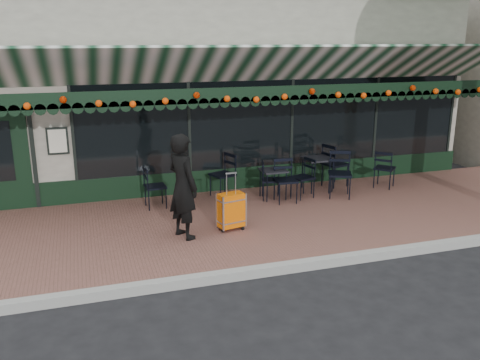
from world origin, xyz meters
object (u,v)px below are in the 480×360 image
object	(u,v)px
chair_a_extra	(385,169)
chair_b_left	(223,175)
chair_a_right	(335,164)
cafe_table_b	(273,173)
chair_a_left	(303,178)
suitcase	(231,211)
chair_b_front	(286,181)
chair_b_right	(271,180)
cafe_table_a	(318,161)
chair_solo	(155,187)
chair_a_front	(340,174)
woman	(183,186)

from	to	relation	value
chair_a_extra	chair_b_left	world-z (taller)	chair_b_left
chair_a_right	cafe_table_b	bearing A→B (deg)	91.20
chair_b_left	chair_a_left	bearing A→B (deg)	49.69
suitcase	chair_b_front	world-z (taller)	suitcase
chair_b_right	chair_b_front	bearing A→B (deg)	-126.35
chair_a_left	cafe_table_a	bearing A→B (deg)	113.22
cafe_table_a	chair_a_right	bearing A→B (deg)	20.36
chair_a_extra	chair_b_left	xyz separation A→B (m)	(-3.75, 0.46, 0.03)
cafe_table_a	chair_a_left	xyz separation A→B (m)	(-0.55, -0.41, -0.24)
chair_a_extra	chair_solo	world-z (taller)	chair_a_extra
chair_a_extra	chair_b_left	size ratio (longest dim) A/B	0.94
chair_b_right	chair_a_extra	bearing A→B (deg)	-72.16
suitcase	chair_b_front	xyz separation A→B (m)	(1.54, 1.19, 0.11)
cafe_table_b	chair_b_right	size ratio (longest dim) A/B	0.77
chair_a_right	chair_b_right	world-z (taller)	chair_a_right
chair_a_extra	chair_b_front	world-z (taller)	chair_b_front
suitcase	chair_b_left	distance (m)	2.03
suitcase	chair_a_extra	world-z (taller)	suitcase
chair_b_left	chair_solo	distance (m)	1.55
chair_b_left	chair_b_right	xyz separation A→B (m)	(0.93, -0.51, -0.06)
chair_a_right	chair_a_front	size ratio (longest dim) A/B	1.01
suitcase	chair_a_left	bearing A→B (deg)	21.40
cafe_table_b	chair_b_front	bearing A→B (deg)	-63.98
chair_a_front	chair_b_front	bearing A→B (deg)	-156.64
woman	chair_a_left	size ratio (longest dim) A/B	2.11
chair_a_left	chair_a_front	xyz separation A→B (m)	(0.78, -0.21, 0.07)
chair_b_front	cafe_table_b	bearing A→B (deg)	120.74
cafe_table_a	chair_a_left	world-z (taller)	chair_a_left
suitcase	chair_b_front	bearing A→B (deg)	24.53
cafe_table_b	chair_a_left	bearing A→B (deg)	-11.02
woman	chair_b_right	bearing A→B (deg)	-79.51
cafe_table_a	chair_b_right	world-z (taller)	chair_b_right
chair_a_left	cafe_table_b	bearing A→B (deg)	-114.40
chair_a_front	chair_a_extra	bearing A→B (deg)	38.77
cafe_table_b	cafe_table_a	bearing A→B (deg)	13.58
cafe_table_b	chair_b_left	bearing A→B (deg)	153.98
chair_solo	chair_b_left	bearing A→B (deg)	-81.95
cafe_table_a	chair_b_left	world-z (taller)	chair_b_left
chair_a_extra	chair_solo	xyz separation A→B (m)	(-5.26, 0.14, -0.01)
woman	suitcase	bearing A→B (deg)	-109.30
cafe_table_b	chair_b_right	xyz separation A→B (m)	(-0.06, -0.03, -0.16)
suitcase	chair_b_left	bearing A→B (deg)	65.66
chair_b_front	chair_a_right	bearing A→B (deg)	31.94
chair_a_right	chair_solo	world-z (taller)	chair_a_right
chair_b_right	woman	bearing A→B (deg)	142.08
chair_a_left	chair_b_front	bearing A→B (deg)	-80.84
suitcase	chair_a_front	world-z (taller)	suitcase
woman	cafe_table_a	size ratio (longest dim) A/B	2.43
chair_b_left	chair_b_front	bearing A→B (deg)	35.11
chair_b_right	chair_b_front	xyz separation A→B (m)	(0.22, -0.29, 0.05)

